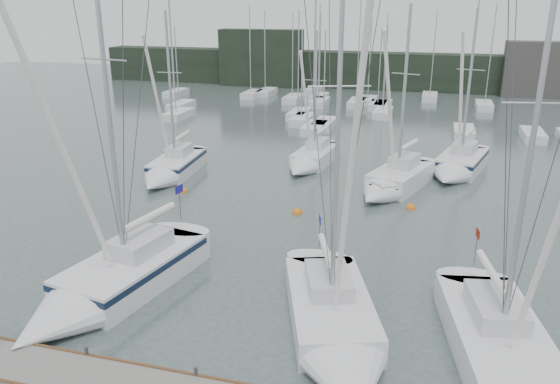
{
  "coord_description": "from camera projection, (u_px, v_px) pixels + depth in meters",
  "views": [
    {
      "loc": [
        4.51,
        -17.31,
        11.68
      ],
      "look_at": [
        -1.74,
        5.0,
        3.6
      ],
      "focal_mm": 35.0,
      "sensor_mm": 36.0,
      "label": 1
    }
  ],
  "objects": [
    {
      "name": "mast_forest",
      "position": [
        337.0,
        107.0,
        61.64
      ],
      "size": [
        46.36,
        27.07,
        14.72
      ],
      "color": "silver",
      "rests_on": "ground"
    },
    {
      "name": "sailboat_near_right",
      "position": [
        515.0,
        378.0,
        17.05
      ],
      "size": [
        4.72,
        10.47,
        15.1
      ],
      "rotation": [
        0.0,
        0.0,
        0.18
      ],
      "color": "silver",
      "rests_on": "ground"
    },
    {
      "name": "far_building_right",
      "position": [
        545.0,
        70.0,
        69.55
      ],
      "size": [
        10.0,
        3.0,
        7.0
      ],
      "primitive_type": "cube",
      "color": "#403D3B",
      "rests_on": "ground"
    },
    {
      "name": "sailboat_near_left",
      "position": [
        103.0,
        288.0,
        22.2
      ],
      "size": [
        4.92,
        10.22,
        16.31
      ],
      "rotation": [
        0.0,
        0.0,
        -0.19
      ],
      "color": "silver",
      "rests_on": "ground"
    },
    {
      "name": "seagull",
      "position": [
        384.0,
        186.0,
        18.05
      ],
      "size": [
        0.95,
        0.46,
        0.19
      ],
      "rotation": [
        0.0,
        0.0,
        -0.3
      ],
      "color": "silver",
      "rests_on": "ground"
    },
    {
      "name": "buoy_a",
      "position": [
        297.0,
        213.0,
        31.94
      ],
      "size": [
        0.63,
        0.63,
        0.63
      ],
      "primitive_type": "sphere",
      "color": "orange",
      "rests_on": "ground"
    },
    {
      "name": "sailboat_mid_a",
      "position": [
        170.0,
        170.0,
        38.03
      ],
      "size": [
        3.06,
        8.15,
        11.97
      ],
      "rotation": [
        0.0,
        0.0,
        0.07
      ],
      "color": "silver",
      "rests_on": "ground"
    },
    {
      "name": "sailboat_mid_d",
      "position": [
        457.0,
        167.0,
        38.7
      ],
      "size": [
        4.63,
        8.25,
        12.22
      ],
      "rotation": [
        0.0,
        0.0,
        -0.26
      ],
      "color": "silver",
      "rests_on": "ground"
    },
    {
      "name": "sailboat_mid_b",
      "position": [
        310.0,
        161.0,
        40.5
      ],
      "size": [
        3.18,
        7.71,
        10.53
      ],
      "rotation": [
        0.0,
        0.0,
        -0.12
      ],
      "color": "silver",
      "rests_on": "ground"
    },
    {
      "name": "far_treeline",
      "position": [
        402.0,
        71.0,
        76.28
      ],
      "size": [
        90.0,
        4.0,
        5.0
      ],
      "primitive_type": "cube",
      "color": "black",
      "rests_on": "ground"
    },
    {
      "name": "far_building_left",
      "position": [
        261.0,
        58.0,
        79.06
      ],
      "size": [
        12.0,
        3.0,
        8.0
      ],
      "primitive_type": "cube",
      "color": "black",
      "rests_on": "ground"
    },
    {
      "name": "buoy_b",
      "position": [
        411.0,
        208.0,
        32.69
      ],
      "size": [
        0.59,
        0.59,
        0.59
      ],
      "primitive_type": "sphere",
      "color": "orange",
      "rests_on": "ground"
    },
    {
      "name": "sailboat_near_center",
      "position": [
        338.0,
        338.0,
        19.16
      ],
      "size": [
        5.79,
        9.67,
        15.46
      ],
      "rotation": [
        0.0,
        0.0,
        0.33
      ],
      "color": "silver",
      "rests_on": "ground"
    },
    {
      "name": "buoy_c",
      "position": [
        183.0,
        192.0,
        35.48
      ],
      "size": [
        0.54,
        0.54,
        0.54
      ],
      "primitive_type": "sphere",
      "color": "orange",
      "rests_on": "ground"
    },
    {
      "name": "sailboat_mid_c",
      "position": [
        391.0,
        184.0,
        35.1
      ],
      "size": [
        5.01,
        8.39,
        12.43
      ],
      "rotation": [
        0.0,
        0.0,
        -0.32
      ],
      "color": "silver",
      "rests_on": "ground"
    },
    {
      "name": "ground",
      "position": [
        289.0,
        327.0,
        20.74
      ],
      "size": [
        160.0,
        160.0,
        0.0
      ],
      "primitive_type": "plane",
      "color": "#42504F",
      "rests_on": "ground"
    }
  ]
}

